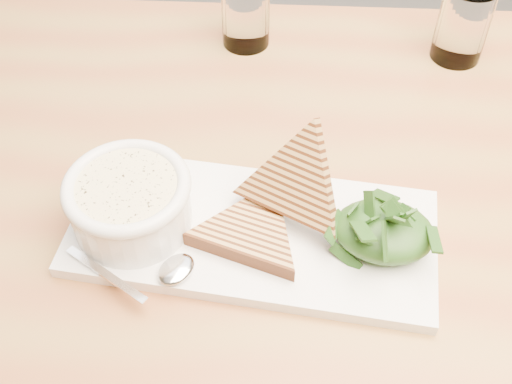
% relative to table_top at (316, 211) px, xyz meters
% --- Properties ---
extents(table_top, '(1.27, 0.93, 0.04)m').
position_rel_table_top_xyz_m(table_top, '(0.00, 0.00, 0.00)').
color(table_top, olive).
rests_on(table_top, ground).
extents(table_leg_bl, '(0.06, 0.06, 0.69)m').
position_rel_table_top_xyz_m(table_leg_bl, '(-0.54, 0.34, -0.37)').
color(table_leg_bl, olive).
rests_on(table_leg_bl, ground).
extents(platter, '(0.38, 0.17, 0.01)m').
position_rel_table_top_xyz_m(platter, '(-0.06, -0.06, 0.03)').
color(platter, white).
rests_on(platter, table_top).
extents(soup_bowl, '(0.12, 0.12, 0.05)m').
position_rel_table_top_xyz_m(soup_bowl, '(-0.19, -0.08, 0.06)').
color(soup_bowl, white).
rests_on(soup_bowl, platter).
extents(soup, '(0.10, 0.10, 0.01)m').
position_rel_table_top_xyz_m(soup, '(-0.19, -0.08, 0.09)').
color(soup, beige).
rests_on(soup, soup_bowl).
extents(bowl_rim, '(0.13, 0.13, 0.01)m').
position_rel_table_top_xyz_m(bowl_rim, '(-0.19, -0.08, 0.09)').
color(bowl_rim, white).
rests_on(bowl_rim, soup_bowl).
extents(sandwich_flat, '(0.17, 0.17, 0.02)m').
position_rel_table_top_xyz_m(sandwich_flat, '(-0.06, -0.08, 0.04)').
color(sandwich_flat, tan).
rests_on(sandwich_flat, platter).
extents(sandwich_lean, '(0.18, 0.18, 0.16)m').
position_rel_table_top_xyz_m(sandwich_lean, '(-0.02, -0.03, 0.08)').
color(sandwich_lean, tan).
rests_on(sandwich_lean, sandwich_flat).
extents(salad_base, '(0.10, 0.08, 0.04)m').
position_rel_table_top_xyz_m(salad_base, '(0.07, -0.06, 0.05)').
color(salad_base, '#18340F').
rests_on(salad_base, platter).
extents(arugula_pile, '(0.11, 0.10, 0.05)m').
position_rel_table_top_xyz_m(arugula_pile, '(0.07, -0.06, 0.06)').
color(arugula_pile, '#2B591E').
rests_on(arugula_pile, platter).
extents(spoon_bowl, '(0.05, 0.05, 0.01)m').
position_rel_table_top_xyz_m(spoon_bowl, '(-0.13, -0.13, 0.04)').
color(spoon_bowl, silver).
rests_on(spoon_bowl, platter).
extents(spoon_handle, '(0.10, 0.05, 0.00)m').
position_rel_table_top_xyz_m(spoon_handle, '(-0.19, -0.15, 0.04)').
color(spoon_handle, silver).
rests_on(spoon_handle, platter).
extents(glass_near, '(0.07, 0.07, 0.10)m').
position_rel_table_top_xyz_m(glass_near, '(-0.14, 0.28, 0.07)').
color(glass_near, white).
rests_on(glass_near, table_top).
extents(glass_far, '(0.07, 0.07, 0.11)m').
position_rel_table_top_xyz_m(glass_far, '(0.16, 0.30, 0.07)').
color(glass_far, white).
rests_on(glass_far, table_top).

